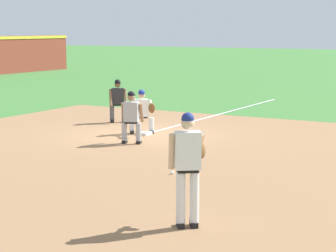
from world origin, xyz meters
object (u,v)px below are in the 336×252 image
(pitcher, at_px, (188,162))
(baserunner, at_px, (131,115))
(baseball, at_px, (172,173))
(umpire, at_px, (118,99))
(first_baseman, at_px, (142,110))
(first_base_bag, at_px, (144,133))

(pitcher, distance_m, baserunner, 7.74)
(baseball, relative_size, umpire, 0.05)
(pitcher, height_order, umpire, pitcher)
(baseball, xyz_separation_m, first_baseman, (4.39, 3.46, 0.69))
(first_base_bag, height_order, umpire, umpire)
(first_base_bag, distance_m, pitcher, 9.24)
(baserunner, bearing_deg, umpire, 38.94)
(first_base_bag, distance_m, first_baseman, 0.72)
(first_baseman, xyz_separation_m, baserunner, (-1.59, -0.63, 0.06))
(pitcher, relative_size, first_baseman, 1.39)
(first_base_bag, relative_size, baserunner, 0.26)
(first_base_bag, height_order, first_baseman, first_baseman)
(baserunner, bearing_deg, first_baseman, 21.53)
(baseball, distance_m, pitcher, 3.94)
(baseball, height_order, first_baseman, first_baseman)
(first_baseman, relative_size, umpire, 0.92)
(baseball, relative_size, first_baseman, 0.06)
(pitcher, xyz_separation_m, umpire, (9.22, 7.51, -0.27))
(first_base_bag, relative_size, first_baseman, 0.28)
(first_base_bag, bearing_deg, baserunner, -161.10)
(first_baseman, xyz_separation_m, umpire, (1.63, 1.98, 0.06))
(baserunner, bearing_deg, first_base_bag, 18.90)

